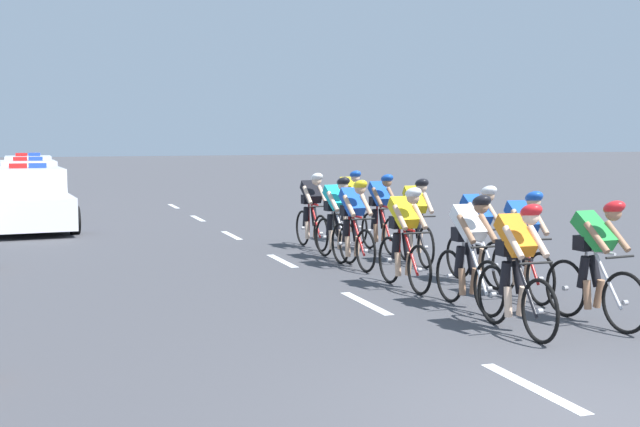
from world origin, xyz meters
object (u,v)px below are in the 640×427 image
object	(u,v)px
cyclist_fourth	(523,243)
cyclist_seventh	(353,223)
cyclist_tenth	(381,212)
cyclist_fifth	(405,236)
cyclist_eighth	(416,220)
cyclist_lead	(517,266)
police_car_third	(29,178)
cyclist_second	(596,260)
cyclist_ninth	(337,217)
police_car_second	(29,187)
police_car_nearest	(29,201)
cyclist_third	(470,250)
cyclist_sixth	(478,233)
cyclist_eleventh	(312,210)
cyclist_twelfth	(350,205)

from	to	relation	value
cyclist_fourth	cyclist_seventh	xyz separation A→B (m)	(-1.26, 3.25, 0.00)
cyclist_fourth	cyclist_tenth	xyz separation A→B (m)	(-0.04, 4.89, 0.00)
cyclist_fourth	cyclist_tenth	distance (m)	4.89
cyclist_fifth	cyclist_eighth	world-z (taller)	same
cyclist_lead	police_car_third	xyz separation A→B (m)	(-5.29, 23.85, -0.11)
cyclist_lead	cyclist_fifth	world-z (taller)	same
cyclist_second	police_car_third	size ratio (longest dim) A/B	0.39
cyclist_ninth	police_car_second	xyz separation A→B (m)	(-5.29, 12.54, -0.11)
cyclist_second	police_car_third	bearing A→B (deg)	105.12
cyclist_tenth	police_car_nearest	bearing A→B (deg)	135.94
cyclist_eighth	cyclist_tenth	size ratio (longest dim) A/B	1.00
cyclist_ninth	cyclist_tenth	xyz separation A→B (m)	(1.17, 0.69, 0.00)
cyclist_third	cyclist_tenth	distance (m)	5.39
cyclist_seventh	cyclist_ninth	distance (m)	0.96
cyclist_tenth	cyclist_sixth	bearing A→B (deg)	-89.71
cyclist_tenth	cyclist_second	bearing A→B (deg)	-90.27
cyclist_fifth	cyclist_seventh	world-z (taller)	same
cyclist_seventh	police_car_nearest	distance (m)	9.47
cyclist_second	cyclist_ninth	size ratio (longest dim) A/B	1.00
cyclist_seventh	police_car_third	xyz separation A→B (m)	(-5.24, 18.85, -0.11)
cyclist_eighth	police_car_third	distance (m)	19.87
cyclist_fifth	cyclist_eleventh	bearing A→B (deg)	88.78
cyclist_fourth	cyclist_twelfth	world-z (taller)	same
police_car_second	cyclist_ninth	bearing A→B (deg)	-67.13
cyclist_third	cyclist_ninth	size ratio (longest dim) A/B	1.00
police_car_second	cyclist_eighth	bearing A→B (deg)	-64.39
cyclist_eleventh	cyclist_eighth	bearing A→B (deg)	-66.08
cyclist_second	cyclist_twelfth	size ratio (longest dim) A/B	1.00
cyclist_eleventh	cyclist_seventh	bearing A→B (deg)	-92.41
cyclist_second	cyclist_sixth	xyz separation A→B (m)	(0.05, 2.88, 0.00)
cyclist_twelfth	police_car_third	bearing A→B (deg)	112.51
cyclist_second	cyclist_tenth	xyz separation A→B (m)	(0.03, 6.57, 0.00)
cyclist_sixth	police_car_second	world-z (taller)	police_car_second
cyclist_fourth	cyclist_fifth	xyz separation A→B (m)	(-1.25, 1.20, 0.00)
cyclist_second	cyclist_tenth	world-z (taller)	same
cyclist_lead	cyclist_eleventh	bearing A→B (deg)	89.60
cyclist_second	cyclist_tenth	bearing A→B (deg)	89.73
cyclist_ninth	cyclist_tenth	bearing A→B (deg)	30.51
cyclist_fourth	cyclist_ninth	size ratio (longest dim) A/B	1.00
cyclist_sixth	cyclist_twelfth	xyz separation A→B (m)	(-0.02, 5.33, 0.00)
cyclist_lead	police_car_third	size ratio (longest dim) A/B	0.39
cyclist_lead	police_car_third	distance (m)	24.43
cyclist_sixth	cyclist_seventh	distance (m)	2.39
cyclist_third	cyclist_fourth	xyz separation A→B (m)	(1.06, 0.41, 0.00)
cyclist_ninth	police_car_second	distance (m)	13.61
cyclist_ninth	police_car_nearest	size ratio (longest dim) A/B	0.38
cyclist_second	cyclist_eleventh	distance (m)	7.53
cyclist_seventh	cyclist_sixth	bearing A→B (deg)	-58.83
police_car_second	police_car_third	xyz separation A→B (m)	(-0.00, 5.36, 0.00)
cyclist_third	police_car_second	distance (m)	17.99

